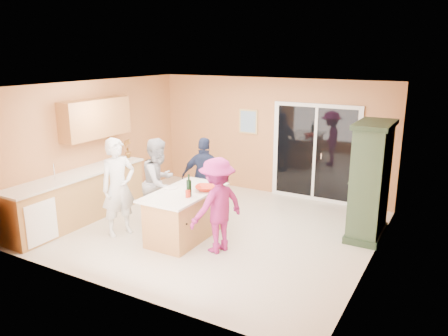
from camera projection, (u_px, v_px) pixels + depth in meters
The scene contains 22 objects.
floor at pixel (214, 229), 8.00m from camera, with size 5.50×5.50×0.00m, color beige.
ceiling at pixel (213, 85), 7.33m from camera, with size 5.50×5.00×0.10m, color silver.
wall_back at pixel (271, 137), 9.77m from camera, with size 5.50×0.10×2.60m, color #F1A063.
wall_front at pixel (114, 201), 5.56m from camera, with size 5.50×0.10×2.60m, color #F1A063.
wall_left at pixel (99, 144), 8.96m from camera, with size 0.10×5.00×2.60m, color #F1A063.
wall_right at pixel (376, 182), 6.36m from camera, with size 0.10×5.00×2.60m, color #F1A063.
left_cabinet_run at pixel (73, 200), 8.15m from camera, with size 0.65×3.05×1.24m.
upper_cabinets at pixel (96, 118), 8.56m from camera, with size 0.35×1.60×0.75m, color #AB7D42.
sliding_door at pixel (315, 153), 9.31m from camera, with size 1.90×0.07×2.10m.
framed_picture at pixel (248, 122), 9.93m from camera, with size 0.46×0.04×0.56m.
kitchen_island at pixel (185, 216), 7.53m from camera, with size 0.88×1.61×0.84m.
green_hutch at pixel (370, 182), 7.44m from camera, with size 0.58×1.10×2.02m.
woman_white at pixel (118, 187), 7.57m from camera, with size 0.63×0.41×1.73m, color silver.
woman_grey at pixel (159, 183), 7.98m from camera, with size 0.80×0.62×1.65m, color #9A999C.
woman_navy at pixel (205, 178), 8.40m from camera, with size 0.92×0.39×1.58m, color #1C203D.
woman_magenta at pixel (217, 205), 6.94m from camera, with size 1.00×0.58×1.55m, color #9A2165.
serving_bowl at pixel (205, 188), 7.45m from camera, with size 0.34×0.34×0.08m, color #B42814.
tulip_vase at pixel (128, 148), 9.30m from camera, with size 0.21×0.15×0.41m, color red.
tumbler_near at pixel (188, 194), 7.10m from camera, with size 0.08×0.08×0.12m, color #B42814.
tumbler_far at pixel (215, 183), 7.72m from camera, with size 0.07×0.07×0.11m, color #B42814.
wine_bottle at pixel (189, 188), 7.13m from camera, with size 0.09×0.09×0.37m.
white_plate at pixel (171, 188), 7.57m from camera, with size 0.25×0.25×0.02m, color silver.
Camera 1 is at (3.80, -6.40, 3.14)m, focal length 35.00 mm.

